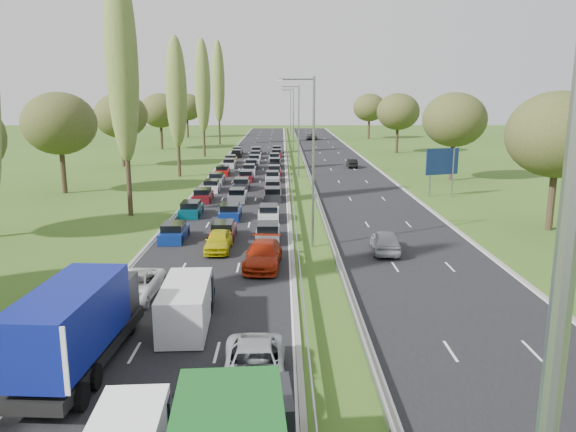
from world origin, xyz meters
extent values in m
plane|color=#37571B|center=(4.50, 80.00, 0.00)|extent=(260.00, 260.00, 0.00)
cube|color=black|center=(-2.25, 82.50, 0.00)|extent=(10.50, 215.00, 0.04)
cube|color=black|center=(11.25, 82.50, 0.00)|extent=(10.50, 215.00, 0.04)
cube|color=gray|center=(3.35, 82.50, 0.55)|extent=(0.06, 215.00, 0.32)
cube|color=gray|center=(5.65, 82.50, 0.55)|extent=(0.06, 215.00, 0.32)
cylinder|color=gray|center=(4.50, 43.00, 6.00)|extent=(0.18, 0.18, 12.00)
cylinder|color=gray|center=(4.50, 78.00, 6.00)|extent=(0.18, 0.18, 12.00)
cylinder|color=gray|center=(4.50, 113.00, 6.00)|extent=(0.18, 0.18, 12.00)
cylinder|color=gray|center=(4.50, 148.00, 6.00)|extent=(0.18, 0.18, 12.00)
cylinder|color=#2D2116|center=(-11.50, 54.00, 3.96)|extent=(0.44, 0.44, 7.92)
ellipsoid|color=#5B7331|center=(-11.50, 54.00, 13.64)|extent=(2.80, 2.80, 17.60)
cylinder|color=#2D2116|center=(-11.50, 79.00, 3.24)|extent=(0.44, 0.44, 6.48)
ellipsoid|color=#5B7331|center=(-11.50, 79.00, 11.16)|extent=(2.80, 2.80, 14.40)
cylinder|color=#2D2116|center=(-11.50, 104.00, 3.60)|extent=(0.44, 0.44, 7.20)
ellipsoid|color=#5B7331|center=(-11.50, 104.00, 12.40)|extent=(2.80, 2.80, 16.00)
cylinder|color=#2D2116|center=(-11.50, 129.00, 3.96)|extent=(0.44, 0.44, 7.92)
ellipsoid|color=#5B7331|center=(-11.50, 129.00, 13.64)|extent=(2.80, 2.80, 17.60)
cylinder|color=#2D2116|center=(-22.00, 66.00, 2.42)|extent=(0.56, 0.56, 4.84)
ellipsoid|color=#38471E|center=(-22.00, 66.00, 7.70)|extent=(8.00, 8.00, 6.80)
cylinder|color=#2D2116|center=(-22.00, 90.00, 2.42)|extent=(0.56, 0.56, 4.84)
ellipsoid|color=#38471E|center=(-22.00, 90.00, 7.70)|extent=(8.00, 8.00, 6.80)
cylinder|color=#2D2116|center=(-22.00, 118.00, 2.42)|extent=(0.56, 0.56, 4.84)
ellipsoid|color=#38471E|center=(-22.00, 118.00, 7.70)|extent=(8.00, 8.00, 6.80)
cylinder|color=#2D2116|center=(-22.00, 150.00, 2.42)|extent=(0.56, 0.56, 4.84)
ellipsoid|color=#38471E|center=(-22.00, 150.00, 7.70)|extent=(8.00, 8.00, 6.80)
cylinder|color=#2D2116|center=(24.00, 48.00, 2.42)|extent=(0.56, 0.56, 4.84)
ellipsoid|color=#38471E|center=(24.00, 48.00, 7.70)|extent=(8.00, 8.00, 6.80)
cylinder|color=#2D2116|center=(24.00, 75.00, 2.42)|extent=(0.56, 0.56, 4.84)
ellipsoid|color=#38471E|center=(24.00, 75.00, 7.70)|extent=(8.00, 8.00, 6.80)
cylinder|color=#2D2116|center=(24.00, 110.00, 2.42)|extent=(0.56, 0.56, 4.84)
ellipsoid|color=#38471E|center=(24.00, 110.00, 7.70)|extent=(8.00, 8.00, 6.80)
cylinder|color=#2D2116|center=(24.00, 145.00, 2.42)|extent=(0.56, 0.56, 4.84)
ellipsoid|color=#38471E|center=(24.00, 145.00, 7.70)|extent=(8.00, 8.00, 6.80)
cube|color=navy|center=(-5.87, 45.08, 0.44)|extent=(1.75, 4.00, 0.80)
cube|color=#053F4C|center=(-5.95, 53.77, 0.44)|extent=(1.75, 4.00, 0.80)
cube|color=#590F14|center=(-5.87, 60.93, 0.44)|extent=(1.75, 4.00, 0.80)
cube|color=silver|center=(-5.69, 66.97, 0.44)|extent=(1.75, 4.00, 0.80)
cube|color=slate|center=(-5.79, 72.74, 0.44)|extent=(1.75, 4.00, 0.80)
cube|color=#A50C0A|center=(-5.81, 80.08, 0.44)|extent=(1.75, 4.00, 0.80)
cube|color=#B2B7BC|center=(-5.65, 88.44, 0.44)|extent=(1.75, 4.00, 0.80)
cube|color=#BF990C|center=(-5.92, 93.74, 0.44)|extent=(1.75, 4.00, 0.80)
cube|color=black|center=(-5.70, 102.72, 0.44)|extent=(1.75, 4.00, 0.80)
cube|color=black|center=(-5.94, 107.91, 0.44)|extent=(1.75, 4.00, 0.80)
cube|color=#590F14|center=(-2.19, 45.42, 0.44)|extent=(1.75, 4.00, 0.80)
cube|color=navy|center=(-2.30, 52.50, 0.44)|extent=(1.75, 4.00, 0.80)
cube|color=silver|center=(-2.30, 60.85, 0.44)|extent=(1.75, 4.00, 0.80)
cube|color=black|center=(-2.39, 68.30, 0.44)|extent=(1.75, 4.00, 0.80)
cube|color=#590F14|center=(-2.27, 74.77, 0.44)|extent=(1.75, 4.00, 0.80)
cube|color=#B2B7BC|center=(-2.25, 81.47, 0.44)|extent=(1.75, 4.00, 0.80)
cube|color=black|center=(-2.22, 87.45, 0.44)|extent=(1.75, 4.00, 0.80)
cube|color=#B2B7BC|center=(-2.13, 93.90, 0.44)|extent=(1.75, 4.00, 0.80)
cube|color=silver|center=(-2.20, 100.63, 0.44)|extent=(1.75, 4.00, 0.80)
cube|color=black|center=(-2.42, 108.03, 0.44)|extent=(1.75, 4.00, 0.80)
cube|color=slate|center=(1.23, 44.89, 0.44)|extent=(1.75, 4.00, 0.80)
cube|color=silver|center=(1.12, 51.96, 0.44)|extent=(1.75, 4.00, 0.80)
cube|color=black|center=(1.34, 61.45, 0.44)|extent=(1.75, 4.00, 0.80)
cube|color=#590F14|center=(1.26, 66.34, 0.44)|extent=(1.75, 4.00, 0.80)
cube|color=#B2B7BC|center=(1.09, 74.31, 0.44)|extent=(1.75, 4.00, 0.80)
cube|color=#590F14|center=(1.23, 80.33, 0.44)|extent=(1.75, 4.00, 0.80)
cube|color=black|center=(1.19, 89.20, 0.44)|extent=(1.75, 4.00, 0.80)
cube|color=#B2B7BC|center=(1.06, 96.41, 0.44)|extent=(1.75, 4.00, 0.80)
cube|color=#590F14|center=(1.33, 103.28, 0.44)|extent=(1.75, 4.00, 0.80)
cube|color=slate|center=(1.32, 109.92, 0.44)|extent=(1.75, 4.00, 0.80)
imported|color=white|center=(-5.64, 32.58, 0.72)|extent=(2.65, 5.17, 1.40)
imported|color=#05344F|center=(-2.21, 30.67, 0.71)|extent=(2.07, 4.82, 1.39)
imported|color=#BFB80C|center=(-2.17, 41.90, 0.75)|extent=(1.79, 4.33, 1.47)
imported|color=black|center=(1.19, 20.39, 0.74)|extent=(1.54, 4.37, 1.44)
imported|color=#A0A6A9|center=(1.24, 23.30, 0.74)|extent=(2.50, 5.23, 1.44)
imported|color=#9A2009|center=(1.08, 38.15, 0.81)|extent=(2.56, 5.56, 1.58)
imported|color=#9DA0A6|center=(9.48, 41.48, 0.81)|extent=(2.25, 4.78, 1.58)
imported|color=black|center=(12.87, 88.19, 0.67)|extent=(1.41, 3.94, 1.30)
imported|color=slate|center=(9.65, 142.74, 0.82)|extent=(2.80, 5.80, 1.59)
cube|color=black|center=(-5.71, 24.75, 0.72)|extent=(2.32, 8.70, 0.50)
cube|color=navy|center=(-5.71, 23.68, 2.46)|extent=(2.42, 6.58, 2.47)
cube|color=silver|center=(-5.71, 20.43, 2.46)|extent=(2.36, 0.06, 2.37)
cube|color=black|center=(-5.71, 28.04, 1.57)|extent=(2.36, 2.13, 2.20)
cylinder|color=black|center=(-5.71, 27.90, 0.52)|extent=(2.03, 1.00, 1.00)
cylinder|color=black|center=(-5.71, 21.60, 0.52)|extent=(2.03, 1.00, 1.00)
cube|color=black|center=(1.34, 18.06, 1.57)|extent=(2.42, 2.18, 2.20)
cube|color=black|center=(-2.04, 19.41, 0.94)|extent=(1.89, 0.78, 1.55)
cube|color=silver|center=(-2.22, 28.62, 1.11)|extent=(2.08, 5.21, 2.08)
cube|color=black|center=(-2.22, 30.92, 1.01)|extent=(2.03, 0.83, 1.67)
cylinder|color=black|center=(-3.11, 30.29, 0.37)|extent=(0.26, 0.71, 0.71)
cylinder|color=black|center=(-1.33, 26.95, 0.37)|extent=(0.26, 0.71, 0.71)
cylinder|color=gray|center=(18.20, 63.30, 2.60)|extent=(0.16, 0.16, 5.20)
cylinder|color=gray|center=(20.60, 63.30, 2.60)|extent=(0.16, 0.16, 5.20)
cube|color=#122350|center=(19.40, 63.30, 3.80)|extent=(3.81, 1.41, 2.80)
camera|label=1|loc=(2.30, 3.85, 10.75)|focal=35.00mm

